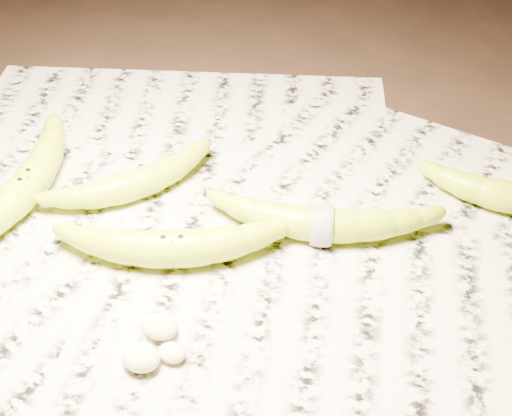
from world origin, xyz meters
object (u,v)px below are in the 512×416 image
(banana_left_a, at_px, (25,185))
(banana_left_b, at_px, (136,182))
(banana_taped, at_px, (322,222))
(banana_center, at_px, (173,246))

(banana_left_a, relative_size, banana_left_b, 1.29)
(banana_left_a, bearing_deg, banana_taped, -83.44)
(banana_left_a, height_order, banana_taped, banana_left_a)
(banana_left_a, bearing_deg, banana_left_b, -68.36)
(banana_left_a, distance_m, banana_taped, 0.33)
(banana_center, bearing_deg, banana_left_a, 148.61)
(banana_taped, bearing_deg, banana_center, -159.43)
(banana_left_b, height_order, banana_center, banana_center)
(banana_center, bearing_deg, banana_taped, 11.49)
(banana_center, bearing_deg, banana_left_b, 113.66)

